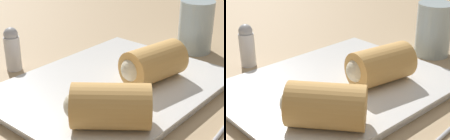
# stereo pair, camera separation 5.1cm
# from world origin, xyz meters

# --- Properties ---
(table_surface) EXTENTS (1.80, 1.40, 0.02)m
(table_surface) POSITION_xyz_m (0.00, 0.00, 0.01)
(table_surface) COLOR tan
(table_surface) RESTS_ON ground
(serving_plate) EXTENTS (0.31, 0.24, 0.01)m
(serving_plate) POSITION_xyz_m (0.01, 0.03, 0.03)
(serving_plate) COLOR white
(serving_plate) RESTS_ON table_surface
(roll_front_left) EXTENTS (0.10, 0.07, 0.05)m
(roll_front_left) POSITION_xyz_m (0.05, -0.01, 0.06)
(roll_front_left) COLOR #DBA356
(roll_front_left) RESTS_ON serving_plate
(roll_front_right) EXTENTS (0.10, 0.10, 0.05)m
(roll_front_right) POSITION_xyz_m (-0.08, -0.04, 0.06)
(roll_front_right) COLOR #DBA356
(roll_front_right) RESTS_ON serving_plate
(drinking_glass) EXTENTS (0.06, 0.06, 0.09)m
(drinking_glass) POSITION_xyz_m (0.23, 0.02, 0.07)
(drinking_glass) COLOR silver
(drinking_glass) RESTS_ON table_surface
(salt_shaker) EXTENTS (0.02, 0.02, 0.07)m
(salt_shaker) POSITION_xyz_m (-0.03, 0.20, 0.06)
(salt_shaker) COLOR silver
(salt_shaker) RESTS_ON table_surface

